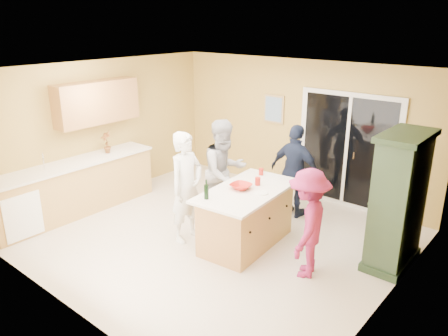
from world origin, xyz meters
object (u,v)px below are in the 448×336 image
Objects in this scene: woman_white at (187,187)px; kitchen_island at (246,219)px; woman_grey at (224,172)px; woman_navy at (295,171)px; green_hutch at (398,203)px; woman_magenta at (308,224)px.

kitchen_island is at bearing -62.25° from woman_white.
woman_grey is 1.24m from woman_navy.
woman_white reaches higher than woman_navy.
green_hutch is at bearing 166.55° from woman_navy.
woman_magenta is (1.87, -0.53, -0.14)m from woman_grey.
woman_white is at bearing -171.71° from woman_grey.
woman_navy is at bearing -162.57° from woman_magenta.
green_hutch is 1.07× the size of woman_grey.
woman_magenta is (-0.80, -1.02, -0.18)m from green_hutch.
green_hutch is 1.31m from woman_magenta.
woman_navy is at bearing -25.86° from woman_white.
woman_white is 1.95m from woman_magenta.
green_hutch is at bearing 19.72° from kitchen_island.
kitchen_island is at bearing 90.23° from woman_navy.
woman_magenta is at bearing -128.11° from green_hutch.
woman_grey is at bearing -124.62° from woman_magenta.
green_hutch is at bearing -65.47° from woman_white.
green_hutch reaches higher than woman_navy.
green_hutch is 1.97m from woman_navy.
green_hutch is 1.27× the size of woman_magenta.
woman_white is (-2.73, -1.33, -0.06)m from green_hutch.
woman_magenta is (1.93, 0.30, -0.12)m from woman_white.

